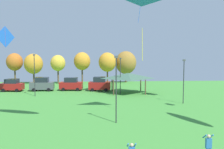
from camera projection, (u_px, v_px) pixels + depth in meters
name	position (u px, v px, depth m)	size (l,w,h in m)	color
person_standing_mid_field	(208.00, 146.00, 14.95)	(0.52, 0.51, 1.79)	black
kite_flying_1	(141.00, 19.00, 26.70)	(3.74, 2.87, 5.03)	blue
kite_flying_4	(5.00, 37.00, 37.30)	(1.91, 2.83, 3.39)	blue
parked_car_leftmost	(12.00, 85.00, 44.17)	(4.15, 2.29, 2.34)	maroon
parked_car_second_from_left	(42.00, 84.00, 44.77)	(4.43, 2.19, 2.60)	#4C5156
parked_car_third_from_left	(71.00, 84.00, 45.27)	(4.44, 2.25, 2.50)	maroon
parked_car_rightmost_in_row	(100.00, 84.00, 44.65)	(4.24, 2.41, 2.67)	maroon
park_pavilion	(128.00, 76.00, 42.00)	(7.00, 5.77, 3.60)	brown
light_post_0	(120.00, 74.00, 40.55)	(0.36, 0.20, 6.30)	#2D2D33
light_post_1	(184.00, 79.00, 32.85)	(0.36, 0.20, 6.15)	#2D2D33
light_post_2	(35.00, 73.00, 38.68)	(0.36, 0.20, 6.90)	#2D2D33
light_post_3	(116.00, 85.00, 23.32)	(0.36, 0.20, 6.67)	#2D2D33
treeline_tree_0	(15.00, 62.00, 56.79)	(3.84, 3.84, 7.24)	brown
treeline_tree_1	(33.00, 64.00, 55.88)	(4.34, 4.34, 7.09)	brown
treeline_tree_2	(58.00, 63.00, 55.72)	(3.45, 3.45, 6.79)	brown
treeline_tree_3	(82.00, 61.00, 58.27)	(4.02, 4.02, 7.49)	brown
treeline_tree_4	(107.00, 62.00, 56.94)	(4.23, 4.23, 7.40)	brown
treeline_tree_5	(126.00, 63.00, 58.56)	(5.14, 5.14, 7.75)	brown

